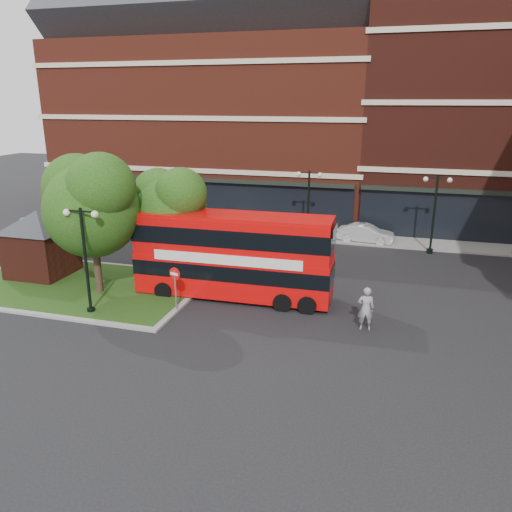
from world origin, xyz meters
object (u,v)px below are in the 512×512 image
(bus, at_px, (233,250))
(woman, at_px, (366,309))
(car_white, at_px, (366,233))
(car_silver, at_px, (213,228))

(bus, height_order, woman, bus)
(woman, relative_size, car_white, 0.51)
(woman, height_order, car_silver, woman)
(bus, height_order, car_silver, bus)
(bus, bearing_deg, car_silver, 114.67)
(bus, distance_m, woman, 7.05)
(woman, xyz_separation_m, car_white, (-0.97, 14.00, -0.34))
(bus, height_order, car_white, bus)
(woman, height_order, car_white, woman)
(car_white, bearing_deg, bus, 161.52)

